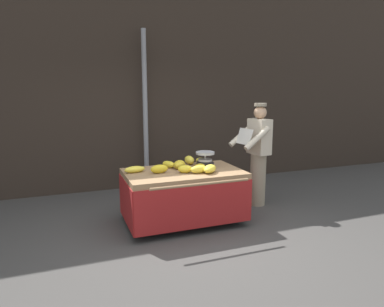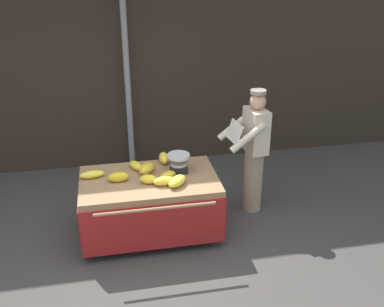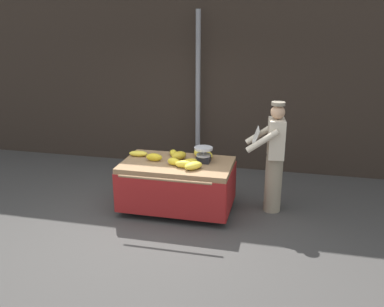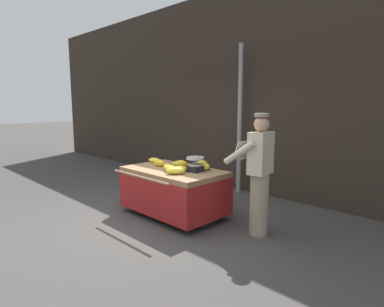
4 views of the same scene
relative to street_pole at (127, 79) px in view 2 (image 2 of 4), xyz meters
name	(u,v)px [view 2 (image 2 of 4)]	position (x,y,z in m)	size (l,w,h in m)	color
ground_plane	(144,272)	(-0.07, -2.64, -1.51)	(60.00, 60.00, 0.00)	#423F3D
back_wall	(119,35)	(-0.07, 0.34, 0.61)	(16.00, 0.24, 4.24)	#332821
street_pole	(127,79)	(0.00, 0.00, 0.00)	(0.09, 0.09, 3.03)	gray
banana_cart	(150,194)	(0.10, -1.89, -0.95)	(1.69, 1.21, 0.78)	#93704C
weighing_scale	(179,163)	(0.48, -1.78, -0.61)	(0.28, 0.28, 0.23)	black
banana_bunch_0	(164,181)	(0.26, -2.10, -0.67)	(0.11, 0.26, 0.11)	yellow
banana_bunch_1	(92,174)	(-0.58, -1.75, -0.68)	(0.12, 0.30, 0.09)	yellow
banana_bunch_2	(168,176)	(0.32, -1.96, -0.68)	(0.13, 0.23, 0.10)	gold
banana_bunch_3	(177,181)	(0.40, -2.13, -0.67)	(0.15, 0.29, 0.11)	yellow
banana_bunch_4	(148,179)	(0.08, -2.02, -0.67)	(0.12, 0.20, 0.11)	yellow
banana_bunch_5	(147,168)	(0.09, -1.75, -0.67)	(0.17, 0.26, 0.13)	gold
banana_bunch_6	(178,160)	(0.51, -1.57, -0.68)	(0.12, 0.22, 0.10)	yellow
banana_bunch_7	(164,158)	(0.34, -1.49, -0.67)	(0.13, 0.27, 0.13)	yellow
banana_bunch_8	(136,166)	(-0.04, -1.61, -0.68)	(0.12, 0.24, 0.10)	yellow
banana_bunch_9	(119,177)	(-0.26, -1.90, -0.67)	(0.12, 0.25, 0.12)	gold
vendor_person	(253,151)	(1.52, -1.58, -0.64)	(0.62, 0.57, 1.71)	gray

